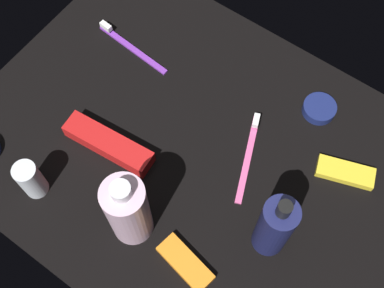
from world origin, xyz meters
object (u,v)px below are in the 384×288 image
Objects in this scene: toothbrush_pink at (249,152)px; cream_tin_right at (319,109)px; bodywash_bottle at (130,212)px; snack_bar_yellow at (345,172)px; lotion_bottle at (275,227)px; toothpaste_box_red at (109,144)px; snack_bar_orange at (185,263)px; deodorant_stick at (31,180)px; toothbrush_purple at (129,45)px.

toothbrush_pink is 2.68× the size of cream_tin_right.
toothbrush_pink is at bearing 70.04° from bodywash_bottle.
cream_tin_right is at bearing 120.98° from snack_bar_yellow.
lotion_bottle is 28.78cm from cream_tin_right.
bodywash_bottle is 1.09× the size of toothbrush_pink.
toothpaste_box_red is 1.69× the size of snack_bar_orange.
lotion_bottle is 1.00× the size of bodywash_bottle.
bodywash_bottle is at bearing -170.36° from snack_bar_orange.
lotion_bottle is 34.13cm from toothpaste_box_red.
toothpaste_box_red is 43.63cm from snack_bar_yellow.
lotion_bottle is 20.63cm from snack_bar_yellow.
deodorant_stick is 39.30cm from toothbrush_pink.
toothbrush_pink reaches higher than snack_bar_yellow.
toothbrush_purple is at bearing -166.49° from cream_tin_right.
snack_bar_yellow is (49.74, 0.75, 0.14)cm from toothbrush_purple.
lotion_bottle reaches higher than cream_tin_right.
toothpaste_box_red reaches higher than snack_bar_orange.
lotion_bottle is 1.09× the size of toothbrush_pink.
bodywash_bottle is 1.07× the size of toothpaste_box_red.
snack_bar_orange is at bearing -128.18° from lotion_bottle.
toothbrush_purple is 40.50cm from cream_tin_right.
bodywash_bottle is 2.17× the size of deodorant_stick.
bodywash_bottle is at bearing -148.63° from snack_bar_yellow.
deodorant_stick is 0.83× the size of snack_bar_yellow.
toothbrush_pink is at bearing 45.61° from deodorant_stick.
toothbrush_pink is 0.98× the size of toothpaste_box_red.
deodorant_stick is at bearing -127.62° from cream_tin_right.
toothbrush_purple is 46.29cm from snack_bar_orange.
lotion_bottle is at bearing 22.47° from deodorant_stick.
snack_bar_yellow is (16.44, 6.74, 0.14)cm from toothbrush_pink.
deodorant_stick is 30.30cm from snack_bar_orange.
toothbrush_purple is at bearing 158.27° from lotion_bottle.
bodywash_bottle reaches higher than snack_bar_orange.
toothpaste_box_red reaches higher than cream_tin_right.
toothpaste_box_red is (11.41, -20.09, 0.99)cm from toothbrush_purple.
toothbrush_purple reaches higher than cream_tin_right.
deodorant_stick is 0.50× the size of toothbrush_pink.
deodorant_stick is at bearing -160.80° from snack_bar_orange.
lotion_bottle is 1.04× the size of toothbrush_purple.
toothbrush_purple reaches higher than snack_bar_yellow.
bodywash_bottle is 39.21cm from toothbrush_purple.
deodorant_stick is 0.49× the size of toothpaste_box_red.
cream_tin_right is (33.45, 43.41, -3.36)cm from deodorant_stick.
toothpaste_box_red is (-21.88, -14.09, 0.99)cm from toothbrush_pink.
snack_bar_yellow is 13.54cm from cream_tin_right.
bodywash_bottle is at bearing -39.80° from toothpaste_box_red.
toothbrush_pink is 1.65× the size of snack_bar_orange.
bodywash_bottle is 13.35cm from snack_bar_orange.
deodorant_stick is 0.48× the size of toothbrush_purple.
lotion_bottle is 48.84cm from toothbrush_purple.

